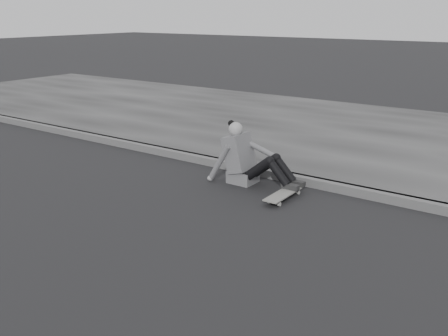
% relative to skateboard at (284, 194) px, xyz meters
% --- Properties ---
extents(ground, '(80.00, 80.00, 0.00)m').
position_rel_skateboard_xyz_m(ground, '(-0.58, -1.91, -0.07)').
color(ground, black).
rests_on(ground, ground).
extents(curb, '(24.00, 0.16, 0.12)m').
position_rel_skateboard_xyz_m(curb, '(-0.58, 0.67, -0.01)').
color(curb, '#515151').
rests_on(curb, ground).
extents(sidewalk, '(24.00, 6.00, 0.12)m').
position_rel_skateboard_xyz_m(sidewalk, '(-0.58, 3.69, -0.01)').
color(sidewalk, '#363636').
rests_on(sidewalk, ground).
extents(skateboard, '(0.20, 0.78, 0.09)m').
position_rel_skateboard_xyz_m(skateboard, '(0.00, 0.00, 0.00)').
color(skateboard, '#A4A39E').
rests_on(skateboard, ground).
extents(seated_woman, '(1.38, 0.46, 0.88)m').
position_rel_skateboard_xyz_m(seated_woman, '(-0.73, 0.25, 0.29)').
color(seated_woman, '#59595C').
rests_on(seated_woman, ground).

